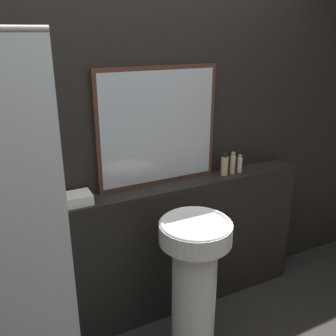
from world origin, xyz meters
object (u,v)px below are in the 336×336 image
object	(u,v)px
towel_stack	(73,199)
conditioner_bottle	(233,164)
pedestal_sink	(194,281)
lotion_bottle	(240,164)
shampoo_bottle	(225,165)
mirror	(158,127)

from	to	relation	value
towel_stack	conditioner_bottle	size ratio (longest dim) A/B	1.34
pedestal_sink	lotion_bottle	world-z (taller)	lotion_bottle
pedestal_sink	towel_stack	bearing A→B (deg)	142.43
conditioner_bottle	lotion_bottle	bearing A→B (deg)	0.00
pedestal_sink	shampoo_bottle	bearing A→B (deg)	41.88
mirror	lotion_bottle	distance (m)	0.69
mirror	conditioner_bottle	xyz separation A→B (m)	(0.55, -0.08, -0.31)
shampoo_bottle	conditioner_bottle	bearing A→B (deg)	0.00
towel_stack	lotion_bottle	xyz separation A→B (m)	(1.20, 0.00, 0.03)
lotion_bottle	pedestal_sink	bearing A→B (deg)	-144.70
mirror	lotion_bottle	bearing A→B (deg)	-7.10
mirror	lotion_bottle	size ratio (longest dim) A/B	6.31
towel_stack	conditioner_bottle	distance (m)	1.14
conditioner_bottle	lotion_bottle	world-z (taller)	conditioner_bottle
towel_stack	lotion_bottle	size ratio (longest dim) A/B	1.63
pedestal_sink	shampoo_bottle	distance (m)	0.83
towel_stack	shampoo_bottle	xyz separation A→B (m)	(1.07, 0.00, 0.04)
pedestal_sink	mirror	xyz separation A→B (m)	(0.02, 0.52, 0.82)
lotion_bottle	conditioner_bottle	bearing A→B (deg)	180.00
pedestal_sink	mirror	world-z (taller)	mirror
pedestal_sink	mirror	bearing A→B (deg)	88.28
towel_stack	pedestal_sink	bearing A→B (deg)	-37.57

